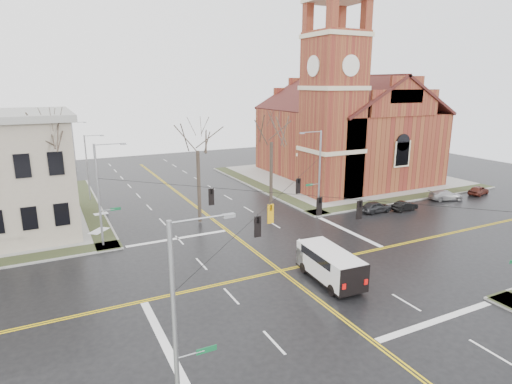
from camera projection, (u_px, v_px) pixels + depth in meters
name	position (u px, v px, depth m)	size (l,w,h in m)	color
ground	(280.00, 271.00, 33.00)	(120.00, 120.00, 0.00)	black
sidewalks	(280.00, 270.00, 32.98)	(80.00, 80.00, 0.17)	gray
road_markings	(280.00, 271.00, 33.00)	(100.00, 100.00, 0.01)	gold
church	(343.00, 122.00, 63.16)	(24.28, 27.48, 27.50)	maroon
signal_pole_ne	(318.00, 169.00, 46.66)	(2.75, 0.22, 9.00)	gray
signal_pole_nw	(101.00, 192.00, 36.79)	(2.75, 0.22, 9.00)	gray
signal_pole_sw	(179.00, 321.00, 16.89)	(2.75, 0.22, 9.00)	gray
span_wires	(281.00, 193.00, 31.47)	(23.02, 23.02, 0.03)	black
traffic_signals	(286.00, 205.00, 31.08)	(8.21, 8.26, 1.30)	black
streetlight_north_a	(88.00, 165.00, 51.48)	(2.30, 0.20, 8.00)	gray
streetlight_north_b	(75.00, 145.00, 68.79)	(2.30, 0.20, 8.00)	gray
cargo_van	(328.00, 262.00, 31.22)	(2.74, 6.22, 2.31)	white
parked_car_a	(376.00, 207.00, 47.82)	(1.50, 3.73, 1.27)	black
parked_car_b	(405.00, 206.00, 48.59)	(1.13, 3.23, 1.06)	black
parked_car_c	(446.00, 195.00, 52.90)	(1.70, 4.17, 1.21)	#A3A3A5
parked_car_d	(479.00, 190.00, 55.34)	(1.44, 3.58, 1.22)	#511F17
tree_nw_far	(54.00, 142.00, 36.13)	(4.00, 4.00, 12.84)	#332920
tree_nw_near	(197.00, 146.00, 42.36)	(4.00, 4.00, 11.07)	#332920
tree_ne	(271.00, 137.00, 46.06)	(4.00, 4.00, 11.58)	#332920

